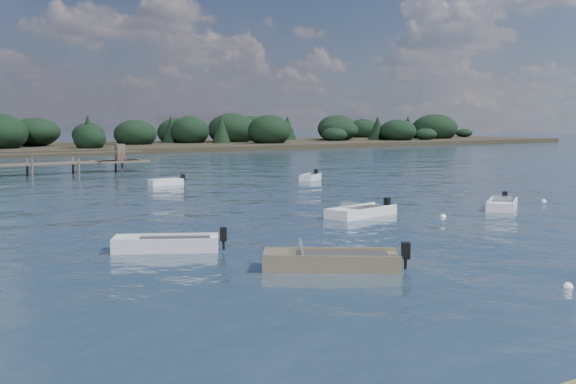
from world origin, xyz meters
TOP-DOWN VIEW (x-y plane):
  - ground at (0.00, 60.00)m, footprint 400.00×400.00m
  - dinghy_mid_grey at (-10.57, 6.14)m, footprint 4.29×3.36m
  - tender_far_grey_b at (13.44, 29.32)m, footprint 2.86×2.39m
  - dinghy_mid_white_b at (10.95, 7.32)m, footprint 4.08×3.49m
  - dinghy_mid_white_a at (2.20, 9.47)m, footprint 4.66×2.42m
  - dinghy_near_olive at (-7.35, -0.22)m, footprint 4.77×4.15m
  - tender_far_white at (1.39, 31.90)m, footprint 2.90×1.06m
  - buoy_a at (-3.12, -6.57)m, footprint 0.32×0.32m
  - buoy_b at (5.55, 6.77)m, footprint 0.32×0.32m
  - buoy_c at (-9.52, 8.68)m, footprint 0.32×0.32m
  - buoy_d at (15.98, 8.20)m, footprint 0.32×0.32m
  - far_headland at (25.00, 100.00)m, footprint 190.00×40.00m

SIDE VIEW (x-z plane):
  - ground at x=0.00m, z-range 0.00..0.00m
  - buoy_a at x=-3.12m, z-range -0.16..0.16m
  - buoy_b at x=5.55m, z-range -0.16..0.16m
  - buoy_c at x=-9.52m, z-range -0.16..0.16m
  - buoy_d at x=15.98m, z-range -0.16..0.16m
  - dinghy_mid_white_b at x=10.95m, z-range -0.39..0.67m
  - dinghy_mid_white_a at x=2.20m, z-range -0.40..0.67m
  - tender_far_white at x=1.39m, z-range -0.36..0.64m
  - tender_far_grey_b at x=13.44m, z-range -0.37..0.66m
  - dinghy_mid_grey at x=-10.57m, z-range -0.41..0.71m
  - dinghy_near_olive at x=-7.35m, z-range -0.45..0.77m
  - far_headland at x=25.00m, z-range -0.94..4.86m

